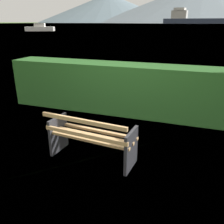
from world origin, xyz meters
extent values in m
plane|color=#567A38|center=(0.00, 0.00, 0.00)|extent=(1400.00, 1400.00, 0.00)
plane|color=#7A99A8|center=(0.00, 306.51, 0.00)|extent=(620.00, 620.00, 0.00)
cube|color=tan|center=(-0.02, -0.19, 0.45)|extent=(1.51, 0.20, 0.04)
cube|color=tan|center=(0.00, 0.00, 0.45)|extent=(1.51, 0.20, 0.04)
cube|color=tan|center=(0.02, 0.19, 0.45)|extent=(1.51, 0.20, 0.04)
cube|color=tan|center=(-0.02, -0.26, 0.57)|extent=(1.51, 0.18, 0.06)
cube|color=tan|center=(-0.03, -0.31, 0.84)|extent=(1.51, 0.18, 0.06)
cube|color=#2D2D33|center=(-0.71, 0.05, 0.34)|extent=(0.10, 0.51, 0.68)
cube|color=#2D2D33|center=(0.71, -0.09, 0.34)|extent=(0.10, 0.51, 0.68)
cube|color=#285B23|center=(0.00, 2.43, 0.64)|extent=(6.61, 0.84, 1.28)
cube|color=#2D384C|center=(8.15, 318.22, 2.94)|extent=(101.98, 25.11, 5.88)
cube|color=beige|center=(-23.98, 322.19, 10.59)|extent=(19.49, 13.66, 9.41)
cube|color=silver|center=(-23.98, 322.19, 16.77)|extent=(14.22, 14.27, 2.94)
cube|color=silver|center=(-37.46, 51.73, 0.54)|extent=(7.61, 5.17, 1.08)
cube|color=silver|center=(-37.46, 51.73, 1.50)|extent=(3.08, 2.70, 0.85)
cone|color=slate|center=(-214.67, 589.06, 32.63)|extent=(342.97, 342.97, 65.26)
cone|color=gray|center=(0.00, 557.53, 39.06)|extent=(432.76, 432.76, 78.11)
camera|label=1|loc=(1.53, -3.36, 2.28)|focal=37.98mm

